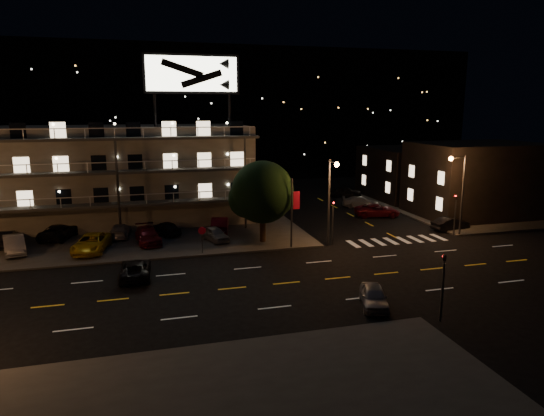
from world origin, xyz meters
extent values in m
plane|color=black|center=(0.00, 0.00, 0.00)|extent=(140.00, 140.00, 0.00)
cube|color=#3A3A38|center=(-14.00, 20.00, 0.07)|extent=(44.00, 24.00, 0.15)
cube|color=#3A3A38|center=(30.00, 20.00, 0.07)|extent=(16.00, 24.00, 0.15)
cube|color=gray|center=(-10.00, 24.00, 5.00)|extent=(28.00, 12.00, 10.00)
cube|color=gray|center=(-10.00, 24.00, 10.25)|extent=(28.00, 12.00, 0.50)
cube|color=#3A3A38|center=(-10.00, 17.10, 3.15)|extent=(28.00, 1.80, 0.25)
cube|color=#3A3A38|center=(-10.00, 17.10, 6.35)|extent=(28.00, 1.80, 0.25)
cube|color=#3A3A38|center=(-10.00, 17.10, 9.55)|extent=(28.00, 1.80, 0.25)
cylinder|color=black|center=(-6.00, 22.00, 12.25)|extent=(0.36, 0.36, 3.50)
cylinder|color=black|center=(2.00, 22.00, 12.25)|extent=(0.36, 0.36, 3.50)
cube|color=black|center=(-2.00, 22.00, 16.00)|extent=(10.20, 0.50, 4.20)
cube|color=white|center=(-2.00, 21.70, 16.00)|extent=(9.60, 0.06, 3.60)
cube|color=black|center=(30.00, 16.00, 4.25)|extent=(14.00, 10.00, 8.50)
cube|color=black|center=(30.00, 28.00, 3.50)|extent=(14.00, 12.00, 7.00)
cube|color=black|center=(0.00, 70.00, 12.00)|extent=(120.00, 20.00, 24.00)
cylinder|color=#2D2D30|center=(8.50, 8.30, 4.00)|extent=(0.20, 0.20, 8.00)
cylinder|color=#2D2D30|center=(8.50, 7.50, 7.80)|extent=(0.12, 1.80, 0.12)
sphere|color=orange|center=(8.50, 6.70, 7.70)|extent=(0.44, 0.44, 0.44)
cylinder|color=#2D2D30|center=(22.50, 8.30, 4.00)|extent=(0.20, 0.20, 8.00)
cylinder|color=#2D2D30|center=(21.70, 8.30, 7.80)|extent=(1.80, 0.12, 0.12)
sphere|color=orange|center=(20.90, 8.30, 7.70)|extent=(0.44, 0.44, 0.44)
cylinder|color=#2D2D30|center=(9.00, 8.50, 1.80)|extent=(0.14, 0.14, 3.60)
imported|color=black|center=(9.00, 8.50, 4.10)|extent=(0.20, 0.16, 1.00)
sphere|color=#FF0C0C|center=(9.00, 8.38, 4.00)|extent=(0.14, 0.14, 0.14)
cylinder|color=#2D2D30|center=(9.00, -8.50, 1.80)|extent=(0.14, 0.14, 3.60)
imported|color=black|center=(9.00, -8.50, 4.10)|extent=(0.20, 0.16, 1.00)
sphere|color=#FF0C0C|center=(9.00, -8.38, 4.00)|extent=(0.14, 0.14, 0.14)
cylinder|color=#2D2D30|center=(22.00, 8.50, 1.80)|extent=(0.14, 0.14, 3.60)
imported|color=black|center=(22.00, 8.50, 4.10)|extent=(0.16, 0.20, 1.00)
sphere|color=#FF0C0C|center=(21.88, 8.50, 4.00)|extent=(0.14, 0.14, 0.14)
cylinder|color=#2D2D30|center=(5.00, 8.40, 3.20)|extent=(0.16, 0.16, 6.40)
cube|color=red|center=(5.45, 8.40, 4.40)|extent=(0.60, 0.04, 1.60)
cylinder|color=#2D2D30|center=(-3.00, 8.60, 1.10)|extent=(0.08, 0.08, 2.20)
cylinder|color=red|center=(-3.00, 8.55, 2.15)|extent=(0.91, 0.04, 0.91)
cylinder|color=black|center=(2.96, 10.85, 1.49)|extent=(0.56, 0.56, 2.69)
sphere|color=black|center=(2.96, 10.85, 4.85)|extent=(5.82, 5.82, 5.82)
sphere|color=black|center=(1.61, 11.30, 4.18)|extent=(3.58, 3.58, 3.58)
sphere|color=black|center=(4.19, 10.41, 4.40)|extent=(3.36, 3.36, 3.36)
imported|color=gray|center=(-18.67, 12.81, 0.92)|extent=(2.77, 4.91, 1.53)
imported|color=gold|center=(-12.29, 11.59, 0.90)|extent=(3.44, 5.73, 1.49)
imported|color=#580C16|center=(-7.47, 13.14, 0.87)|extent=(2.58, 5.16, 1.44)
imported|color=gray|center=(-1.33, 12.28, 0.79)|extent=(2.60, 4.06, 1.29)
imported|color=black|center=(-19.97, 15.59, 0.84)|extent=(1.70, 4.26, 1.38)
imported|color=black|center=(-15.66, 16.87, 0.85)|extent=(3.66, 5.52, 1.41)
imported|color=gray|center=(-10.04, 15.99, 0.79)|extent=(2.19, 4.53, 1.27)
imported|color=black|center=(-5.70, 15.70, 0.82)|extent=(3.11, 4.25, 1.35)
imported|color=#580C16|center=(-0.33, 15.55, 0.92)|extent=(2.54, 4.90, 1.54)
imported|color=black|center=(22.91, 10.40, 0.68)|extent=(4.28, 2.01, 1.36)
imported|color=#580C16|center=(18.61, 18.27, 0.73)|extent=(5.62, 3.36, 1.46)
imported|color=gray|center=(19.09, 23.69, 0.68)|extent=(5.05, 3.44, 1.36)
imported|color=black|center=(20.23, 31.05, 0.76)|extent=(4.79, 2.92, 1.52)
imported|color=gray|center=(6.16, -5.46, 0.66)|extent=(2.74, 4.19, 1.33)
imported|color=black|center=(-8.57, 4.11, 0.66)|extent=(2.36, 4.84, 1.33)
camera|label=1|loc=(-7.74, -31.85, 12.47)|focal=32.00mm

